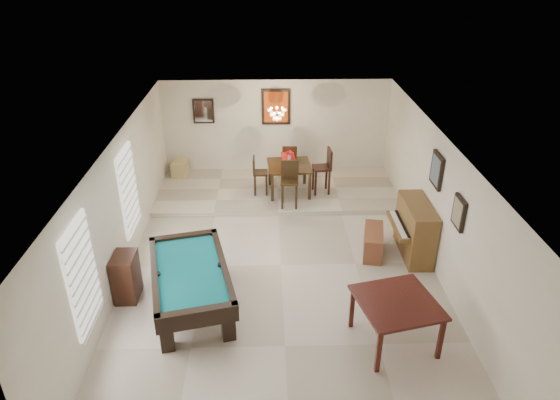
{
  "coord_description": "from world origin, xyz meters",
  "views": [
    {
      "loc": [
        -0.24,
        -8.23,
        5.73
      ],
      "look_at": [
        0.0,
        0.6,
        1.15
      ],
      "focal_mm": 32.0,
      "sensor_mm": 36.0,
      "label": 1
    }
  ],
  "objects_px": {
    "piano_bench": "(373,242)",
    "apothecary_chest": "(126,277)",
    "flower_vase": "(289,155)",
    "dining_chair_north": "(290,162)",
    "pool_table": "(191,289)",
    "dining_chair_west": "(261,176)",
    "upright_piano": "(409,230)",
    "dining_table": "(289,176)",
    "dining_chair_east": "(321,171)",
    "dining_chair_south": "(290,185)",
    "square_table": "(395,321)",
    "chandelier": "(277,110)",
    "corner_bench": "(180,168)"
  },
  "relations": [
    {
      "from": "dining_table",
      "to": "dining_chair_north",
      "type": "distance_m",
      "value": 0.71
    },
    {
      "from": "dining_table",
      "to": "dining_chair_south",
      "type": "bearing_deg",
      "value": -91.86
    },
    {
      "from": "piano_bench",
      "to": "apothecary_chest",
      "type": "relative_size",
      "value": 1.09
    },
    {
      "from": "square_table",
      "to": "dining_table",
      "type": "distance_m",
      "value": 5.42
    },
    {
      "from": "dining_table",
      "to": "dining_chair_south",
      "type": "height_order",
      "value": "dining_chair_south"
    },
    {
      "from": "square_table",
      "to": "dining_table",
      "type": "height_order",
      "value": "dining_table"
    },
    {
      "from": "upright_piano",
      "to": "flower_vase",
      "type": "xyz_separation_m",
      "value": [
        -2.3,
        2.69,
        0.54
      ]
    },
    {
      "from": "dining_chair_north",
      "to": "chandelier",
      "type": "relative_size",
      "value": 1.69
    },
    {
      "from": "piano_bench",
      "to": "dining_chair_west",
      "type": "distance_m",
      "value": 3.5
    },
    {
      "from": "square_table",
      "to": "dining_chair_west",
      "type": "bearing_deg",
      "value": 112.56
    },
    {
      "from": "piano_bench",
      "to": "corner_bench",
      "type": "distance_m",
      "value": 5.85
    },
    {
      "from": "pool_table",
      "to": "flower_vase",
      "type": "xyz_separation_m",
      "value": [
        1.88,
        4.27,
        0.72
      ]
    },
    {
      "from": "flower_vase",
      "to": "dining_chair_south",
      "type": "distance_m",
      "value": 0.87
    },
    {
      "from": "upright_piano",
      "to": "dining_chair_north",
      "type": "bearing_deg",
      "value": 123.72
    },
    {
      "from": "dining_table",
      "to": "square_table",
      "type": "bearing_deg",
      "value": -74.57
    },
    {
      "from": "apothecary_chest",
      "to": "dining_chair_west",
      "type": "relative_size",
      "value": 0.91
    },
    {
      "from": "square_table",
      "to": "chandelier",
      "type": "height_order",
      "value": "chandelier"
    },
    {
      "from": "flower_vase",
      "to": "dining_chair_south",
      "type": "relative_size",
      "value": 0.24
    },
    {
      "from": "dining_chair_north",
      "to": "dining_chair_west",
      "type": "xyz_separation_m",
      "value": [
        -0.75,
        -0.75,
        -0.03
      ]
    },
    {
      "from": "apothecary_chest",
      "to": "dining_chair_east",
      "type": "distance_m",
      "value": 5.52
    },
    {
      "from": "dining_chair_north",
      "to": "piano_bench",
      "type": "bearing_deg",
      "value": 117.48
    },
    {
      "from": "piano_bench",
      "to": "dining_chair_east",
      "type": "xyz_separation_m",
      "value": [
        -0.82,
        2.62,
        0.43
      ]
    },
    {
      "from": "piano_bench",
      "to": "dining_chair_east",
      "type": "height_order",
      "value": "dining_chair_east"
    },
    {
      "from": "pool_table",
      "to": "dining_chair_west",
      "type": "height_order",
      "value": "dining_chair_west"
    },
    {
      "from": "dining_chair_north",
      "to": "corner_bench",
      "type": "xyz_separation_m",
      "value": [
        -2.92,
        0.38,
        -0.3
      ]
    },
    {
      "from": "dining_chair_east",
      "to": "chandelier",
      "type": "distance_m",
      "value": 1.87
    },
    {
      "from": "apothecary_chest",
      "to": "dining_chair_east",
      "type": "bearing_deg",
      "value": 45.4
    },
    {
      "from": "piano_bench",
      "to": "dining_chair_west",
      "type": "relative_size",
      "value": 0.99
    },
    {
      "from": "dining_chair_west",
      "to": "apothecary_chest",
      "type": "bearing_deg",
      "value": 148.39
    },
    {
      "from": "piano_bench",
      "to": "corner_bench",
      "type": "height_order",
      "value": "corner_bench"
    },
    {
      "from": "square_table",
      "to": "upright_piano",
      "type": "relative_size",
      "value": 0.86
    },
    {
      "from": "dining_chair_west",
      "to": "dining_chair_east",
      "type": "bearing_deg",
      "value": -89.74
    },
    {
      "from": "dining_chair_west",
      "to": "dining_chair_north",
      "type": "bearing_deg",
      "value": -45.32
    },
    {
      "from": "dining_chair_north",
      "to": "corner_bench",
      "type": "bearing_deg",
      "value": -5.06
    },
    {
      "from": "upright_piano",
      "to": "dining_chair_south",
      "type": "bearing_deg",
      "value": 140.16
    },
    {
      "from": "dining_chair_south",
      "to": "square_table",
      "type": "bearing_deg",
      "value": -68.41
    },
    {
      "from": "dining_table",
      "to": "dining_chair_north",
      "type": "height_order",
      "value": "dining_chair_north"
    },
    {
      "from": "dining_chair_north",
      "to": "corner_bench",
      "type": "height_order",
      "value": "dining_chair_north"
    },
    {
      "from": "upright_piano",
      "to": "dining_table",
      "type": "bearing_deg",
      "value": 130.6
    },
    {
      "from": "piano_bench",
      "to": "dining_table",
      "type": "height_order",
      "value": "dining_table"
    },
    {
      "from": "dining_chair_south",
      "to": "dining_chair_north",
      "type": "relative_size",
      "value": 1.08
    },
    {
      "from": "upright_piano",
      "to": "dining_chair_north",
      "type": "relative_size",
      "value": 1.35
    },
    {
      "from": "chandelier",
      "to": "upright_piano",
      "type": "bearing_deg",
      "value": -47.64
    },
    {
      "from": "square_table",
      "to": "chandelier",
      "type": "xyz_separation_m",
      "value": [
        -1.74,
        5.38,
        1.79
      ]
    },
    {
      "from": "dining_table",
      "to": "piano_bench",
      "type": "bearing_deg",
      "value": -58.67
    },
    {
      "from": "flower_vase",
      "to": "dining_chair_north",
      "type": "distance_m",
      "value": 0.86
    },
    {
      "from": "apothecary_chest",
      "to": "flower_vase",
      "type": "distance_m",
      "value": 5.05
    },
    {
      "from": "pool_table",
      "to": "dining_chair_west",
      "type": "distance_m",
      "value": 4.39
    },
    {
      "from": "dining_chair_south",
      "to": "dining_chair_west",
      "type": "height_order",
      "value": "dining_chair_south"
    },
    {
      "from": "corner_bench",
      "to": "chandelier",
      "type": "distance_m",
      "value": 3.33
    }
  ]
}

